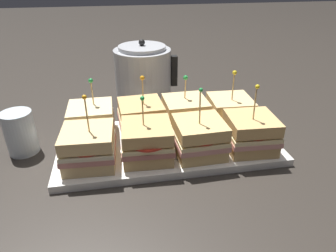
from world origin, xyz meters
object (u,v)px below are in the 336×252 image
at_px(sandwich_back_far_right, 230,111).
at_px(sandwich_front_center_right, 199,137).
at_px(sandwich_back_far_left, 92,121).
at_px(sandwich_front_far_left, 89,147).
at_px(sandwich_front_center_left, 147,141).
at_px(kettle_steel, 143,74).
at_px(sandwich_front_far_right, 250,133).
at_px(serving_platter, 168,144).
at_px(sandwich_back_center_right, 185,114).
at_px(sandwich_back_center_left, 141,118).
at_px(drinking_glass, 20,133).

bearing_deg(sandwich_back_far_right, sandwich_front_center_right, -134.34).
distance_m(sandwich_back_far_left, sandwich_back_far_right, 0.36).
relative_size(sandwich_front_far_left, sandwich_front_center_left, 1.11).
xyz_separation_m(sandwich_back_far_right, kettle_steel, (-0.20, 0.26, 0.03)).
height_order(sandwich_front_far_left, sandwich_back_far_right, sandwich_front_far_left).
bearing_deg(sandwich_front_center_right, sandwich_front_far_right, -0.63).
bearing_deg(sandwich_front_far_right, sandwich_back_far_left, 160.81).
xyz_separation_m(sandwich_back_far_left, kettle_steel, (0.16, 0.26, 0.03)).
height_order(serving_platter, sandwich_back_center_right, sandwich_back_center_right).
height_order(sandwich_front_far_left, sandwich_back_center_left, sandwich_front_far_left).
relative_size(sandwich_back_center_right, kettle_steel, 0.70).
height_order(sandwich_front_far_left, sandwich_front_center_right, same).
distance_m(sandwich_front_center_left, sandwich_back_center_right, 0.17).
xyz_separation_m(sandwich_front_center_right, kettle_steel, (-0.08, 0.38, 0.03)).
bearing_deg(sandwich_front_far_right, sandwich_back_center_left, 152.66).
xyz_separation_m(sandwich_front_far_right, sandwich_back_center_right, (-0.13, 0.13, 0.00)).
bearing_deg(sandwich_front_center_left, serving_platter, 44.94).
xyz_separation_m(sandwich_back_center_left, sandwich_back_far_right, (0.24, -0.00, -0.00)).
distance_m(sandwich_front_far_left, sandwich_back_far_left, 0.12).
height_order(sandwich_front_center_right, sandwich_back_far_left, sandwich_front_center_right).
relative_size(sandwich_back_far_left, kettle_steel, 0.72).
height_order(sandwich_front_far_left, sandwich_front_far_right, same).
height_order(sandwich_back_far_left, drinking_glass, sandwich_back_far_left).
height_order(serving_platter, sandwich_back_center_left, sandwich_back_center_left).
height_order(sandwich_front_center_left, sandwich_back_far_right, sandwich_back_far_right).
bearing_deg(sandwich_front_far_left, drinking_glass, 147.49).
relative_size(sandwich_back_center_left, sandwich_back_far_right, 0.99).
xyz_separation_m(sandwich_front_far_right, sandwich_back_far_right, (-0.00, 0.12, -0.00)).
bearing_deg(kettle_steel, serving_platter, -85.80).
bearing_deg(sandwich_back_center_left, kettle_steel, 82.28).
xyz_separation_m(sandwich_front_far_left, sandwich_back_far_left, (0.00, 0.12, 0.00)).
bearing_deg(serving_platter, sandwich_back_far_left, 160.96).
xyz_separation_m(sandwich_front_center_right, sandwich_front_far_right, (0.12, -0.00, 0.00)).
relative_size(sandwich_back_far_right, drinking_glass, 1.48).
height_order(sandwich_front_center_right, sandwich_back_center_left, sandwich_front_center_right).
bearing_deg(sandwich_back_far_left, sandwich_front_center_left, -44.15).
height_order(sandwich_front_center_right, sandwich_front_far_right, same).
relative_size(serving_platter, sandwich_front_far_right, 3.26).
xyz_separation_m(sandwich_front_far_left, sandwich_back_center_left, (0.13, 0.12, 0.00)).
distance_m(sandwich_back_center_right, sandwich_back_far_right, 0.12).
bearing_deg(drinking_glass, sandwich_back_far_right, 1.40).
height_order(sandwich_back_center_left, kettle_steel, kettle_steel).
relative_size(serving_platter, sandwich_back_center_right, 3.71).
relative_size(sandwich_front_center_right, sandwich_back_far_right, 1.05).
height_order(sandwich_back_center_left, sandwich_back_center_right, sandwich_back_center_left).
xyz_separation_m(sandwich_front_center_left, sandwich_front_far_right, (0.24, -0.01, -0.00)).
bearing_deg(kettle_steel, sandwich_front_far_left, -112.83).
bearing_deg(serving_platter, sandwich_back_center_left, 134.06).
relative_size(serving_platter, sandwich_front_center_left, 3.59).
distance_m(sandwich_front_center_right, sandwich_back_far_left, 0.27).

